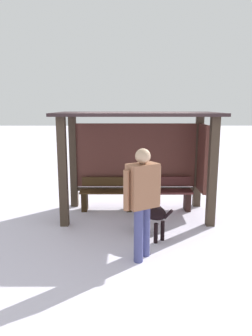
# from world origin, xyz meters

# --- Properties ---
(ground_plane) EXTENTS (60.00, 60.00, 0.00)m
(ground_plane) POSITION_xyz_m (0.00, 0.00, 0.00)
(ground_plane) COLOR silver
(bus_shelter) EXTENTS (3.28, 1.64, 2.18)m
(bus_shelter) POSITION_xyz_m (0.12, 0.23, 1.49)
(bus_shelter) COLOR #3B2E23
(bus_shelter) RESTS_ON ground
(bench_left_inside) EXTENTS (1.21, 0.37, 0.73)m
(bench_left_inside) POSITION_xyz_m (-0.65, 0.34, 0.33)
(bench_left_inside) COLOR #422C16
(bench_left_inside) RESTS_ON ground
(bench_center_inside) EXTENTS (1.21, 0.35, 0.74)m
(bench_center_inside) POSITION_xyz_m (0.65, 0.33, 0.35)
(bench_center_inside) COLOR #532827
(bench_center_inside) RESTS_ON ground
(person_walking) EXTENTS (0.60, 0.46, 1.72)m
(person_walking) POSITION_xyz_m (0.02, -1.96, 1.01)
(person_walking) COLOR #925F43
(person_walking) RESTS_ON ground
(dog) EXTENTS (0.77, 0.88, 0.68)m
(dog) POSITION_xyz_m (0.15, -1.13, 0.49)
(dog) COLOR black
(dog) RESTS_ON ground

